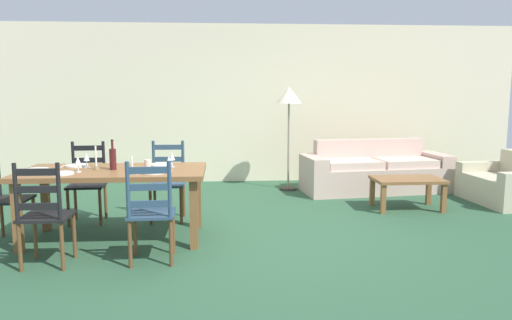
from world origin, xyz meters
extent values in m
cube|color=#2C5337|center=(0.00, 0.00, -0.01)|extent=(9.60, 9.60, 0.02)
cube|color=beige|center=(0.00, 3.30, 1.35)|extent=(9.60, 0.16, 2.70)
cube|color=brown|center=(-1.49, -0.06, 0.72)|extent=(1.90, 0.96, 0.05)
cube|color=brown|center=(-2.34, -0.44, 0.35)|extent=(0.08, 0.08, 0.70)
cube|color=brown|center=(-0.64, -0.44, 0.35)|extent=(0.08, 0.08, 0.70)
cube|color=brown|center=(-2.34, 0.32, 0.35)|extent=(0.08, 0.08, 0.70)
cube|color=brown|center=(-0.64, 0.32, 0.35)|extent=(0.08, 0.08, 0.70)
cube|color=black|center=(-1.93, -0.79, 0.45)|extent=(0.42, 0.40, 0.03)
cylinder|color=brown|center=(-2.11, -0.62, 0.22)|extent=(0.04, 0.04, 0.43)
cylinder|color=brown|center=(-1.75, -0.63, 0.22)|extent=(0.04, 0.04, 0.43)
cylinder|color=brown|center=(-2.11, -0.96, 0.22)|extent=(0.04, 0.04, 0.43)
cylinder|color=brown|center=(-1.75, -0.97, 0.22)|extent=(0.04, 0.04, 0.43)
cylinder|color=black|center=(-2.11, -0.96, 0.71)|extent=(0.04, 0.04, 0.50)
cylinder|color=black|center=(-1.75, -0.97, 0.71)|extent=(0.04, 0.04, 0.50)
cube|color=black|center=(-1.93, -0.96, 0.58)|extent=(0.38, 0.03, 0.06)
cube|color=black|center=(-1.93, -0.96, 0.73)|extent=(0.38, 0.03, 0.06)
cube|color=black|center=(-1.93, -0.96, 0.88)|extent=(0.38, 0.03, 0.06)
cube|color=#2B455C|center=(-1.00, -0.76, 0.45)|extent=(0.44, 0.42, 0.03)
cylinder|color=brown|center=(-1.19, -0.60, 0.22)|extent=(0.04, 0.04, 0.43)
cylinder|color=brown|center=(-0.83, -0.59, 0.22)|extent=(0.04, 0.04, 0.43)
cylinder|color=brown|center=(-1.18, -0.94, 0.22)|extent=(0.04, 0.04, 0.43)
cylinder|color=brown|center=(-0.82, -0.92, 0.22)|extent=(0.04, 0.04, 0.43)
cylinder|color=#2B455C|center=(-1.18, -0.94, 0.71)|extent=(0.04, 0.04, 0.50)
cylinder|color=#2B455C|center=(-0.82, -0.92, 0.71)|extent=(0.04, 0.04, 0.50)
cube|color=#2B455C|center=(-1.00, -0.93, 0.58)|extent=(0.38, 0.04, 0.06)
cube|color=#2B455C|center=(-1.00, -0.93, 0.73)|extent=(0.38, 0.04, 0.06)
cube|color=#2B455C|center=(-1.00, -0.93, 0.88)|extent=(0.38, 0.04, 0.06)
cube|color=black|center=(-1.97, 0.65, 0.45)|extent=(0.44, 0.42, 0.03)
cylinder|color=brown|center=(-1.78, 0.49, 0.22)|extent=(0.04, 0.04, 0.43)
cylinder|color=brown|center=(-2.14, 0.47, 0.22)|extent=(0.04, 0.04, 0.43)
cylinder|color=brown|center=(-1.80, 0.83, 0.22)|extent=(0.04, 0.04, 0.43)
cylinder|color=brown|center=(-2.16, 0.81, 0.22)|extent=(0.04, 0.04, 0.43)
cylinder|color=black|center=(-1.80, 0.83, 0.71)|extent=(0.04, 0.04, 0.50)
cylinder|color=black|center=(-2.16, 0.81, 0.71)|extent=(0.04, 0.04, 0.50)
cube|color=black|center=(-1.98, 0.82, 0.58)|extent=(0.38, 0.04, 0.06)
cube|color=black|center=(-1.98, 0.82, 0.73)|extent=(0.38, 0.04, 0.06)
cube|color=black|center=(-1.98, 0.82, 0.88)|extent=(0.38, 0.04, 0.06)
cube|color=#2D475A|center=(-1.02, 0.67, 0.45)|extent=(0.43, 0.41, 0.03)
cylinder|color=brown|center=(-0.84, 0.50, 0.22)|extent=(0.04, 0.04, 0.43)
cylinder|color=brown|center=(-1.20, 0.50, 0.22)|extent=(0.04, 0.04, 0.43)
cylinder|color=brown|center=(-0.84, 0.84, 0.22)|extent=(0.04, 0.04, 0.43)
cylinder|color=brown|center=(-1.20, 0.84, 0.22)|extent=(0.04, 0.04, 0.43)
cylinder|color=#2D475A|center=(-0.84, 0.84, 0.71)|extent=(0.04, 0.04, 0.50)
cylinder|color=#2D475A|center=(-1.20, 0.84, 0.71)|extent=(0.04, 0.04, 0.50)
cube|color=#2D475A|center=(-1.02, 0.84, 0.58)|extent=(0.38, 0.03, 0.06)
cube|color=#2D475A|center=(-1.02, 0.84, 0.73)|extent=(0.38, 0.03, 0.06)
cube|color=#2D475A|center=(-1.02, 0.84, 0.88)|extent=(0.38, 0.03, 0.06)
cube|color=black|center=(-2.56, -0.07, 0.45)|extent=(0.40, 0.42, 0.03)
cylinder|color=brown|center=(-2.39, 0.11, 0.22)|extent=(0.04, 0.04, 0.43)
cylinder|color=brown|center=(-2.40, -0.25, 0.22)|extent=(0.04, 0.04, 0.43)
cylinder|color=brown|center=(-2.73, 0.11, 0.22)|extent=(0.04, 0.04, 0.43)
cylinder|color=white|center=(-1.94, -0.31, 0.76)|extent=(0.24, 0.24, 0.02)
cube|color=silver|center=(-2.09, -0.31, 0.75)|extent=(0.02, 0.17, 0.01)
cylinder|color=white|center=(-1.04, -0.31, 0.76)|extent=(0.24, 0.24, 0.02)
cube|color=silver|center=(-1.19, -0.31, 0.75)|extent=(0.02, 0.17, 0.01)
cylinder|color=white|center=(-1.94, 0.19, 0.76)|extent=(0.24, 0.24, 0.02)
cube|color=silver|center=(-2.09, 0.19, 0.75)|extent=(0.03, 0.17, 0.01)
cylinder|color=white|center=(-1.04, 0.19, 0.76)|extent=(0.24, 0.24, 0.02)
cube|color=silver|center=(-1.19, 0.19, 0.75)|extent=(0.02, 0.17, 0.01)
cylinder|color=white|center=(-2.27, -0.06, 0.76)|extent=(0.24, 0.24, 0.02)
cube|color=silver|center=(-2.42, -0.06, 0.75)|extent=(0.02, 0.17, 0.01)
cylinder|color=#471919|center=(-1.49, -0.06, 0.86)|extent=(0.07, 0.07, 0.22)
cylinder|color=#471919|center=(-1.49, -0.06, 1.01)|extent=(0.02, 0.02, 0.08)
cylinder|color=black|center=(-1.49, -0.06, 1.06)|extent=(0.03, 0.03, 0.02)
cylinder|color=white|center=(-1.81, -0.19, 0.75)|extent=(0.06, 0.06, 0.01)
cylinder|color=white|center=(-1.81, -0.19, 0.79)|extent=(0.01, 0.01, 0.07)
cone|color=white|center=(-1.81, -0.19, 0.87)|extent=(0.06, 0.06, 0.08)
cylinder|color=white|center=(-0.90, -0.21, 0.75)|extent=(0.06, 0.06, 0.01)
cylinder|color=white|center=(-0.90, -0.21, 0.79)|extent=(0.01, 0.01, 0.07)
cone|color=white|center=(-0.90, -0.21, 0.87)|extent=(0.06, 0.06, 0.08)
cylinder|color=white|center=(-1.80, 0.09, 0.75)|extent=(0.06, 0.06, 0.01)
cylinder|color=white|center=(-1.80, 0.09, 0.79)|extent=(0.01, 0.01, 0.07)
cone|color=white|center=(-1.80, 0.09, 0.87)|extent=(0.06, 0.06, 0.08)
cylinder|color=white|center=(-0.89, 0.08, 0.75)|extent=(0.06, 0.06, 0.01)
cylinder|color=white|center=(-0.89, 0.08, 0.79)|extent=(0.01, 0.01, 0.07)
cone|color=white|center=(-0.89, 0.08, 0.87)|extent=(0.06, 0.06, 0.08)
cylinder|color=beige|center=(-1.15, 0.03, 0.80)|extent=(0.07, 0.07, 0.09)
cylinder|color=#998C66|center=(-1.67, -0.04, 0.77)|extent=(0.05, 0.05, 0.04)
cylinder|color=white|center=(-1.67, -0.04, 0.90)|extent=(0.02, 0.02, 0.21)
cylinder|color=#998C66|center=(-1.29, -0.10, 0.77)|extent=(0.05, 0.05, 0.04)
cylinder|color=white|center=(-1.29, -0.10, 0.84)|extent=(0.02, 0.02, 0.10)
cube|color=#CAAA9A|center=(2.05, 2.17, 0.20)|extent=(1.88, 1.01, 0.40)
cube|color=#CAAA9A|center=(2.01, 2.47, 0.40)|extent=(1.81, 0.42, 0.80)
cube|color=#CAAA9A|center=(3.06, 2.30, 0.29)|extent=(0.34, 0.82, 0.58)
cube|color=#CAAA9A|center=(1.04, 2.05, 0.29)|extent=(0.34, 0.82, 0.58)
cube|color=beige|center=(2.50, 2.18, 0.46)|extent=(0.93, 0.74, 0.12)
cube|color=beige|center=(1.61, 2.07, 0.46)|extent=(0.93, 0.74, 0.12)
cube|color=brown|center=(2.11, 1.02, 0.40)|extent=(0.90, 0.56, 0.04)
cube|color=brown|center=(1.71, 0.79, 0.19)|extent=(0.06, 0.06, 0.38)
cube|color=brown|center=(2.51, 0.79, 0.19)|extent=(0.06, 0.06, 0.38)
cube|color=brown|center=(1.71, 1.25, 0.19)|extent=(0.06, 0.06, 0.38)
cube|color=brown|center=(2.51, 1.25, 0.19)|extent=(0.06, 0.06, 0.38)
cube|color=beige|center=(3.60, 1.27, 0.19)|extent=(0.86, 0.86, 0.38)
cube|color=beige|center=(3.56, 1.76, 0.26)|extent=(0.81, 0.24, 0.52)
cylinder|color=#332D28|center=(0.70, 2.42, 0.01)|extent=(0.28, 0.28, 0.03)
cylinder|color=gray|center=(0.70, 2.42, 0.71)|extent=(0.03, 0.03, 1.35)
cone|color=beige|center=(0.70, 2.42, 1.51)|extent=(0.40, 0.40, 0.26)
camera|label=1|loc=(-0.35, -5.13, 1.56)|focal=33.82mm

